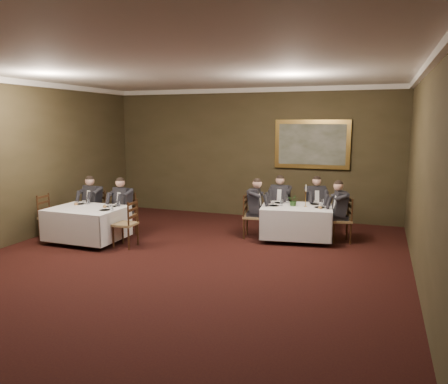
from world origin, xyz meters
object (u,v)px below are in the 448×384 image
Objects in this scene: chair_sec_endleft at (51,226)px; painting at (312,144)px; chair_main_backleft at (280,219)px; chair_main_endright at (341,229)px; diner_sec_backright at (124,214)px; chair_main_endleft at (253,225)px; chair_sec_backright at (125,223)px; chair_sec_backleft at (95,220)px; diner_sec_backleft at (94,211)px; diner_main_endright at (341,219)px; diner_main_backright at (315,211)px; centerpiece at (294,200)px; candlestick at (306,198)px; table_second at (87,222)px; diner_main_endleft at (253,215)px; chair_sec_endright at (126,234)px; chair_main_backright at (315,220)px; diner_main_backleft at (280,210)px; table_main at (296,220)px.

chair_sec_endleft is 0.52× the size of painting.
chair_main_backleft and chair_main_endright have the same top height.
chair_main_endright is 0.74× the size of diner_sec_backright.
chair_main_endleft is 2.97m from chair_sec_backright.
chair_sec_backleft is 5.78m from painting.
diner_sec_backleft is at bearing -147.64° from painting.
diner_main_endright reaches higher than chair_sec_backright.
diner_main_endright is at bearing -154.53° from diner_sec_backright.
diner_sec_backleft reaches higher than chair_sec_endleft.
diner_main_backright reaches higher than chair_sec_backright.
centerpiece is 2.31m from painting.
diner_sec_backleft is (-4.14, -1.66, 0.23)m from chair_main_backleft.
chair_sec_backright is 1.99× the size of candlestick.
diner_main_endright is 1.35× the size of chair_sec_endleft.
table_second is 5.22m from diner_main_backright.
diner_main_endleft is at bearing 82.66° from chair_main_endright.
chair_sec_backleft reaches higher than table_second.
chair_sec_endright is at bearing -151.23° from centerpiece.
chair_sec_backleft is 4.98m from candlestick.
chair_main_endright is at bearing 112.10° from chair_main_backright.
diner_main_endleft is 1.35× the size of chair_sec_backright.
diner_sec_backleft is 1.35× the size of chair_sec_backright.
diner_main_endleft reaches higher than chair_main_backleft.
chair_main_backleft is 4.45m from chair_sec_backleft.
chair_sec_backright is at bearing -80.19° from chair_main_endleft.
candlestick reaches higher than table_second.
painting is at bearing -97.90° from diner_main_backright.
chair_sec_endleft is (-4.72, -2.43, -0.23)m from diner_main_backleft.
chair_sec_endright is at bearing 159.07° from chair_sec_backleft.
table_main is 0.88× the size of painting.
diner_main_backleft is 1.35× the size of chair_sec_backright.
chair_main_backleft is 3.70m from chair_sec_backright.
diner_main_endleft is 3.80m from chair_sec_backleft.
diner_main_endright is 1.35× the size of chair_sec_backleft.
centerpiece is at bearing 82.24° from diner_main_endright.
diner_main_endleft is at bearing 16.47° from chair_main_backright.
chair_main_backleft is 0.74× the size of diner_main_backright.
chair_main_backright is 0.23m from diner_main_backright.
painting is at bearing -111.90° from diner_main_backleft.
centerpiece is at bearing 92.90° from diner_main_endleft.
diner_sec_backleft is (-3.70, -0.80, 0.23)m from chair_main_endleft.
chair_sec_backright is 0.74× the size of diner_sec_backright.
chair_sec_backright is (-4.11, -1.79, 0.00)m from chair_main_backright.
chair_main_backleft is at bearing -13.49° from chair_main_backright.
chair_sec_backleft is (-4.66, -0.93, -0.17)m from table_main.
chair_sec_backright is 1.00× the size of chair_sec_endright.
diner_main_endright is at bearing 8.40° from table_main.
diner_main_backleft reaches higher than chair_sec_endleft.
diner_main_endleft reaches higher than chair_sec_backleft.
chair_main_backleft is 1.00× the size of chair_main_backright.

